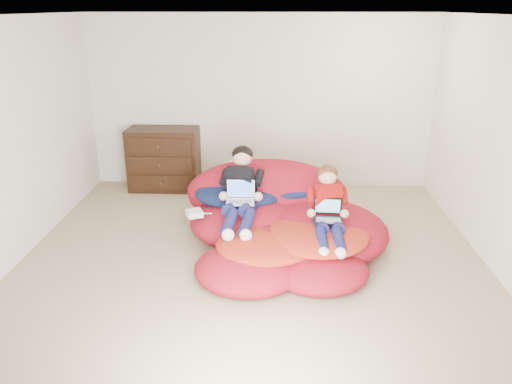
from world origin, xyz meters
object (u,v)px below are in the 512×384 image
at_px(dresser, 164,159).
at_px(beanbag_pile, 280,222).
at_px(laptop_black, 328,214).
at_px(older_boy, 241,187).
at_px(younger_boy, 328,206).
at_px(laptop_white, 241,196).

bearing_deg(dresser, beanbag_pile, -46.62).
relative_size(beanbag_pile, laptop_black, 7.84).
distance_m(beanbag_pile, older_boy, 0.61).
distance_m(younger_boy, laptop_black, 0.08).
xyz_separation_m(laptop_white, laptop_black, (0.93, -0.29, -0.07)).
height_order(dresser, younger_boy, younger_boy).
bearing_deg(laptop_black, laptop_white, 162.62).
bearing_deg(younger_boy, older_boy, 160.30).
height_order(beanbag_pile, older_boy, older_boy).
distance_m(laptop_white, laptop_black, 0.98).
bearing_deg(beanbag_pile, younger_boy, -35.41).
height_order(beanbag_pile, laptop_white, beanbag_pile).
bearing_deg(laptop_white, older_boy, 90.00).
bearing_deg(laptop_black, younger_boy, 90.00).
height_order(older_boy, laptop_black, older_boy).
distance_m(beanbag_pile, younger_boy, 0.70).
xyz_separation_m(older_boy, laptop_white, (-0.00, -0.08, -0.07)).
relative_size(younger_boy, laptop_black, 3.10).
bearing_deg(dresser, laptop_white, -56.31).
bearing_deg(older_boy, laptop_black, -21.80).
bearing_deg(laptop_white, laptop_black, -17.38).
xyz_separation_m(dresser, beanbag_pile, (1.71, -1.81, -0.18)).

